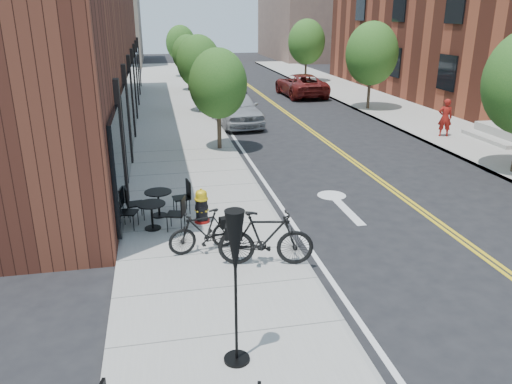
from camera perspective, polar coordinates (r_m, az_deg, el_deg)
ground at (r=11.51m, az=4.72°, el=-6.60°), size 120.00×120.00×0.00m
sidewalk_near at (r=20.54m, az=-8.42°, el=5.34°), size 4.00×70.00×0.12m
sidewalk_far at (r=24.26m, az=21.32°, el=6.42°), size 4.00×70.00×0.12m
building_near at (r=24.20m, az=-20.51°, el=14.78°), size 5.00×28.00×7.00m
bg_building_left at (r=58.11m, az=-17.34°, el=18.82°), size 8.00×14.00×10.00m
bg_building_right at (r=62.82m, az=6.58°, el=20.45°), size 10.00×16.00×12.00m
tree_near_a at (r=19.20m, az=-4.36°, el=12.24°), size 2.20×2.20×3.81m
tree_near_b at (r=27.09m, az=-6.58°, el=14.58°), size 2.30×2.30×3.98m
tree_near_c at (r=35.06m, az=-7.80°, el=15.38°), size 2.10×2.10×3.67m
tree_near_d at (r=43.01m, az=-8.60°, el=16.47°), size 2.40×2.40×4.11m
tree_far_b at (r=28.42m, az=13.08°, el=15.15°), size 2.80×2.80×4.62m
tree_far_c at (r=39.66m, az=5.80°, el=16.71°), size 2.80×2.80×4.62m
fire_hydrant at (r=12.56m, az=-6.24°, el=-1.63°), size 0.43×0.43×0.89m
bicycle_left at (r=11.02m, az=-6.00°, el=-4.45°), size 1.65×0.78×0.96m
bicycle_right at (r=10.33m, az=1.12°, el=-5.32°), size 2.06×0.94×1.19m
bistro_set_b at (r=12.35m, az=-11.83°, el=-2.28°), size 1.63×0.86×0.86m
bistro_set_c at (r=13.09m, az=-11.08°, el=-0.90°), size 1.66×0.81×0.87m
patio_umbrella at (r=7.06m, az=-2.39°, el=-7.38°), size 0.40×0.40×2.45m
parked_car_a at (r=24.34m, az=-2.38°, el=9.60°), size 2.34×4.93×1.63m
parked_car_b at (r=32.85m, az=-3.41°, el=12.21°), size 1.88×4.93×1.61m
parked_car_c at (r=35.87m, az=-4.56°, el=12.58°), size 1.97×4.59×1.32m
parked_car_far at (r=33.16m, az=5.14°, el=12.09°), size 2.56×5.26×1.44m
pedestrian at (r=22.86m, az=20.80°, el=7.95°), size 0.68×0.55×1.60m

